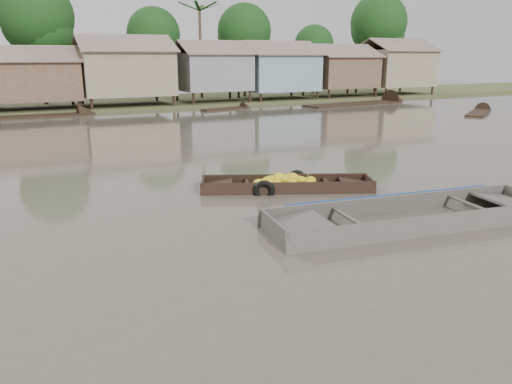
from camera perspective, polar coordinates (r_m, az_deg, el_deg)
name	(u,v)px	position (r m, az deg, el deg)	size (l,w,h in m)	color
ground	(296,230)	(11.56, 4.61, -4.35)	(120.00, 120.00, 0.00)	#524B3E
riverbank	(125,66)	(42.10, -14.72, 13.75)	(120.00, 12.47, 10.22)	#384723
banana_boat	(285,185)	(14.96, 3.29, 0.78)	(5.19, 3.16, 0.70)	black
viewer_boat	(413,220)	(12.60, 17.48, -3.08)	(7.46, 2.84, 0.59)	#423E38
distant_boats	(240,112)	(36.48, -1.79, 9.14)	(46.19, 13.99, 0.35)	black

